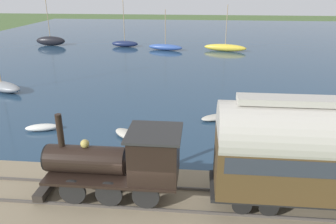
# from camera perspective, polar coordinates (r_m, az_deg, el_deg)

# --- Properties ---
(ground_plane) EXTENTS (200.00, 200.00, 0.00)m
(ground_plane) POSITION_cam_1_polar(r_m,az_deg,el_deg) (14.63, -3.72, -17.02)
(ground_plane) COLOR #476033
(harbor_water) EXTENTS (80.00, 80.00, 0.01)m
(harbor_water) POSITION_cam_1_polar(r_m,az_deg,el_deg) (55.08, 3.41, 11.74)
(harbor_water) COLOR navy
(harbor_water) RESTS_ON ground
(rail_embankment) EXTENTS (4.97, 56.00, 0.70)m
(rail_embankment) POSITION_cam_1_polar(r_m,az_deg,el_deg) (14.60, -3.63, -15.66)
(rail_embankment) COLOR #84755B
(rail_embankment) RESTS_ON ground
(steam_locomotive) EXTENTS (2.18, 6.02, 3.59)m
(steam_locomotive) POSITION_cam_1_polar(r_m,az_deg,el_deg) (13.61, -7.71, -8.21)
(steam_locomotive) COLOR black
(steam_locomotive) RESTS_ON rail_embankment
(passenger_coach) EXTENTS (2.50, 8.16, 4.59)m
(passenger_coach) POSITION_cam_1_polar(r_m,az_deg,el_deg) (13.75, 25.03, -6.15)
(passenger_coach) COLOR black
(passenger_coach) RESTS_ON rail_embankment
(sailboat_navy) EXTENTS (1.69, 4.30, 8.91)m
(sailboat_navy) POSITION_cam_1_polar(r_m,az_deg,el_deg) (52.74, -7.53, 11.77)
(sailboat_navy) COLOR #192347
(sailboat_navy) RESTS_ON harbor_water
(sailboat_yellow) EXTENTS (2.35, 6.23, 6.52)m
(sailboat_yellow) POSITION_cam_1_polar(r_m,az_deg,el_deg) (49.46, 9.92, 11.02)
(sailboat_yellow) COLOR gold
(sailboat_yellow) RESTS_ON harbor_water
(sailboat_blue) EXTENTS (2.37, 5.38, 5.82)m
(sailboat_blue) POSITION_cam_1_polar(r_m,az_deg,el_deg) (49.48, -0.46, 11.26)
(sailboat_blue) COLOR #335199
(sailboat_blue) RESTS_ON harbor_water
(sailboat_gray) EXTENTS (3.25, 4.84, 7.91)m
(sailboat_gray) POSITION_cam_1_polar(r_m,az_deg,el_deg) (33.36, -26.97, 4.05)
(sailboat_gray) COLOR gray
(sailboat_gray) RESTS_ON harbor_water
(sailboat_black) EXTENTS (1.35, 4.71, 7.53)m
(sailboat_black) POSITION_cam_1_polar(r_m,az_deg,el_deg) (56.63, -19.76, 11.60)
(sailboat_black) COLOR black
(sailboat_black) RESTS_ON harbor_water
(rowboat_far_out) EXTENTS (1.28, 2.25, 0.44)m
(rowboat_far_out) POSITION_cam_1_polar(r_m,az_deg,el_deg) (23.29, -21.08, -2.52)
(rowboat_far_out) COLOR silver
(rowboat_far_out) RESTS_ON harbor_water
(rowboat_near_shore) EXTENTS (2.11, 2.30, 0.47)m
(rowboat_near_shore) POSITION_cam_1_polar(r_m,az_deg,el_deg) (20.85, -7.01, -3.91)
(rowboat_near_shore) COLOR #B7B2A3
(rowboat_near_shore) RESTS_ON harbor_water
(rowboat_mid_harbor) EXTENTS (1.90, 2.58, 0.37)m
(rowboat_mid_harbor) POSITION_cam_1_polar(r_m,az_deg,el_deg) (23.74, 8.49, -0.92)
(rowboat_mid_harbor) COLOR #B7B2A3
(rowboat_mid_harbor) RESTS_ON harbor_water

